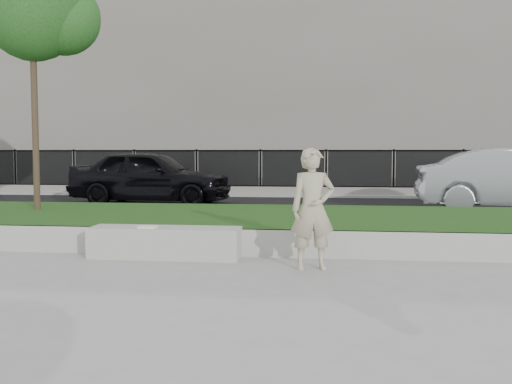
# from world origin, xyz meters

# --- Properties ---
(ground) EXTENTS (90.00, 90.00, 0.00)m
(ground) POSITION_xyz_m (0.00, 0.00, 0.00)
(ground) COLOR gray
(ground) RESTS_ON ground
(grass_bank) EXTENTS (34.00, 4.00, 0.40)m
(grass_bank) POSITION_xyz_m (0.00, 3.00, 0.20)
(grass_bank) COLOR black
(grass_bank) RESTS_ON ground
(grass_kerb) EXTENTS (34.00, 0.08, 0.40)m
(grass_kerb) POSITION_xyz_m (0.00, 1.04, 0.20)
(grass_kerb) COLOR #A5A39A
(grass_kerb) RESTS_ON ground
(street) EXTENTS (34.00, 7.00, 0.04)m
(street) POSITION_xyz_m (0.00, 8.50, 0.02)
(street) COLOR black
(street) RESTS_ON ground
(far_pavement) EXTENTS (34.00, 3.00, 0.12)m
(far_pavement) POSITION_xyz_m (0.00, 13.00, 0.06)
(far_pavement) COLOR gray
(far_pavement) RESTS_ON ground
(iron_fence) EXTENTS (32.00, 0.30, 1.50)m
(iron_fence) POSITION_xyz_m (0.00, 12.00, 0.54)
(iron_fence) COLOR slate
(iron_fence) RESTS_ON far_pavement
(building_facade) EXTENTS (34.00, 10.00, 10.00)m
(building_facade) POSITION_xyz_m (0.00, 20.00, 5.00)
(building_facade) COLOR slate
(building_facade) RESTS_ON ground
(stone_bench) EXTENTS (2.16, 0.54, 0.44)m
(stone_bench) POSITION_xyz_m (-0.68, 0.80, 0.22)
(stone_bench) COLOR #A5A39A
(stone_bench) RESTS_ON ground
(man) EXTENTS (0.64, 0.50, 1.57)m
(man) POSITION_xyz_m (1.44, 0.25, 0.79)
(man) COLOR #B4AC8A
(man) RESTS_ON ground
(book) EXTENTS (0.25, 0.18, 0.03)m
(book) POSITION_xyz_m (-0.90, 0.69, 0.46)
(book) COLOR white
(book) RESTS_ON stone_bench
(car_dark) EXTENTS (4.69, 2.17, 1.56)m
(car_dark) POSITION_xyz_m (-3.36, 8.66, 0.82)
(car_dark) COLOR black
(car_dark) RESTS_ON street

